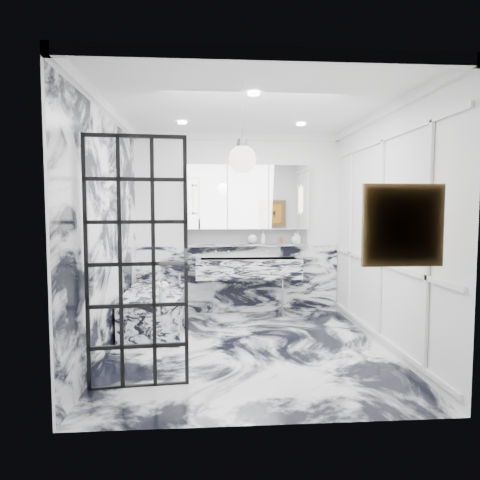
{
  "coord_description": "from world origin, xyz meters",
  "views": [
    {
      "loc": [
        -0.44,
        -4.91,
        1.65
      ],
      "look_at": [
        -0.06,
        0.5,
        1.24
      ],
      "focal_mm": 32.0,
      "sensor_mm": 36.0,
      "label": 1
    }
  ],
  "objects": [
    {
      "name": "marble_clad_left",
      "position": [
        -1.59,
        0.0,
        1.34
      ],
      "size": [
        0.02,
        3.56,
        2.68
      ],
      "primitive_type": "cube",
      "color": "white",
      "rests_on": "floor"
    },
    {
      "name": "pendant_light",
      "position": [
        -0.15,
        -1.15,
        2.08
      ],
      "size": [
        0.24,
        0.24,
        0.24
      ],
      "primitive_type": "sphere",
      "color": "white",
      "rests_on": "ceiling"
    },
    {
      "name": "panel_molding",
      "position": [
        1.58,
        0.0,
        1.3
      ],
      "size": [
        0.03,
        3.4,
        2.3
      ],
      "primitive_type": "cube",
      "color": "white",
      "rests_on": "floor"
    },
    {
      "name": "crittall_door",
      "position": [
        -1.1,
        -1.01,
        1.14
      ],
      "size": [
        0.88,
        0.11,
        2.29
      ],
      "primitive_type": null,
      "rotation": [
        0.0,
        0.0,
        0.09
      ],
      "color": "black",
      "rests_on": "floor"
    },
    {
      "name": "mirror_cabinet",
      "position": [
        0.15,
        1.73,
        1.82
      ],
      "size": [
        1.9,
        0.16,
        1.0
      ],
      "primitive_type": "cube",
      "color": "white",
      "rests_on": "wall_back"
    },
    {
      "name": "flower_vase",
      "position": [
        -1.0,
        0.08,
        0.61
      ],
      "size": [
        0.08,
        0.08,
        0.12
      ],
      "primitive_type": "cylinder",
      "color": "silver",
      "rests_on": "bathtub"
    },
    {
      "name": "subway_tile",
      "position": [
        0.15,
        1.78,
        1.21
      ],
      "size": [
        1.9,
        0.03,
        0.23
      ],
      "primitive_type": "cube",
      "color": "white",
      "rests_on": "wall_back"
    },
    {
      "name": "marble_clad_back",
      "position": [
        0.0,
        1.78,
        0.53
      ],
      "size": [
        3.18,
        0.05,
        1.05
      ],
      "primitive_type": "cube",
      "color": "white",
      "rests_on": "floor"
    },
    {
      "name": "amber_bottle",
      "position": [
        0.68,
        1.71,
        1.14
      ],
      "size": [
        0.04,
        0.04,
        0.1
      ],
      "primitive_type": "cylinder",
      "color": "#8C5919",
      "rests_on": "ledge"
    },
    {
      "name": "sconce_right",
      "position": [
        0.97,
        1.63,
        1.78
      ],
      "size": [
        0.07,
        0.07,
        0.4
      ],
      "primitive_type": "cylinder",
      "color": "white",
      "rests_on": "mirror_cabinet"
    },
    {
      "name": "soap_bottle_c",
      "position": [
        0.9,
        1.71,
        1.17
      ],
      "size": [
        0.16,
        0.16,
        0.17
      ],
      "primitive_type": "imported",
      "rotation": [
        0.0,
        0.0,
        0.23
      ],
      "color": "silver",
      "rests_on": "ledge"
    },
    {
      "name": "artwork",
      "position": [
        1.03,
        -1.76,
        1.52
      ],
      "size": [
        0.53,
        0.05,
        0.53
      ],
      "primitive_type": "cube",
      "color": "orange",
      "rests_on": "wall_front"
    },
    {
      "name": "soap_bottle_a",
      "position": [
        0.39,
        1.71,
        1.19
      ],
      "size": [
        0.08,
        0.08,
        0.2
      ],
      "primitive_type": "imported",
      "rotation": [
        0.0,
        0.0,
        0.03
      ],
      "color": "#8C5919",
      "rests_on": "ledge"
    },
    {
      "name": "floor",
      "position": [
        0.0,
        0.0,
        0.0
      ],
      "size": [
        3.6,
        3.6,
        0.0
      ],
      "primitive_type": "plane",
      "color": "white",
      "rests_on": "ground"
    },
    {
      "name": "wall_front",
      "position": [
        0.0,
        -1.8,
        1.4
      ],
      "size": [
        3.6,
        0.0,
        3.6
      ],
      "primitive_type": "plane",
      "rotation": [
        -1.57,
        0.0,
        0.0
      ],
      "color": "white",
      "rests_on": "floor"
    },
    {
      "name": "wall_back",
      "position": [
        0.0,
        1.8,
        1.4
      ],
      "size": [
        3.6,
        0.0,
        3.6
      ],
      "primitive_type": "plane",
      "rotation": [
        1.57,
        0.0,
        0.0
      ],
      "color": "white",
      "rests_on": "floor"
    },
    {
      "name": "ceiling",
      "position": [
        0.0,
        0.0,
        2.8
      ],
      "size": [
        3.6,
        3.6,
        0.0
      ],
      "primitive_type": "plane",
      "rotation": [
        3.14,
        0.0,
        0.0
      ],
      "color": "white",
      "rests_on": "wall_back"
    },
    {
      "name": "ledge",
      "position": [
        0.15,
        1.72,
        1.07
      ],
      "size": [
        1.9,
        0.14,
        0.04
      ],
      "primitive_type": "cube",
      "color": "silver",
      "rests_on": "wall_back"
    },
    {
      "name": "wall_left",
      "position": [
        -1.6,
        0.0,
        1.4
      ],
      "size": [
        0.0,
        3.6,
        3.6
      ],
      "primitive_type": "plane",
      "rotation": [
        1.57,
        0.0,
        1.57
      ],
      "color": "white",
      "rests_on": "floor"
    },
    {
      "name": "soap_bottle_b",
      "position": [
        0.94,
        1.71,
        1.19
      ],
      "size": [
        0.11,
        0.11,
        0.19
      ],
      "primitive_type": "imported",
      "rotation": [
        0.0,
        0.0,
        -0.25
      ],
      "color": "#4C4C51",
      "rests_on": "ledge"
    },
    {
      "name": "bathtub",
      "position": [
        -1.18,
        0.9,
        0.28
      ],
      "size": [
        0.75,
        1.65,
        0.55
      ],
      "primitive_type": "cube",
      "color": "silver",
      "rests_on": "floor"
    },
    {
      "name": "trough_sink",
      "position": [
        0.15,
        1.55,
        0.73
      ],
      "size": [
        1.6,
        0.45,
        0.3
      ],
      "primitive_type": "cube",
      "color": "silver",
      "rests_on": "wall_back"
    },
    {
      "name": "wall_right",
      "position": [
        1.6,
        0.0,
        1.4
      ],
      "size": [
        0.0,
        3.6,
        3.6
      ],
      "primitive_type": "plane",
      "rotation": [
        1.57,
        0.0,
        -1.57
      ],
      "color": "white",
      "rests_on": "floor"
    },
    {
      "name": "face_pot",
      "position": [
        0.22,
        1.71,
        1.17
      ],
      "size": [
        0.15,
        0.15,
        0.15
      ],
      "primitive_type": "sphere",
      "color": "white",
      "rests_on": "ledge"
    },
    {
      "name": "sconce_left",
      "position": [
        -0.67,
        1.63,
        1.78
      ],
      "size": [
        0.07,
        0.07,
        0.4
      ],
      "primitive_type": "cylinder",
      "color": "white",
      "rests_on": "mirror_cabinet"
    }
  ]
}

